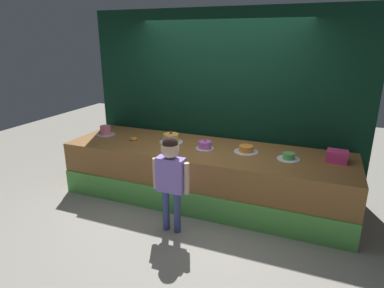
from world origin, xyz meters
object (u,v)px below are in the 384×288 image
object	(u,v)px
cake_far_right	(289,157)
cake_far_left	(106,131)
child_figure	(171,172)
pink_box	(337,156)
donut	(134,139)
cake_right	(246,149)
cake_left	(171,138)
cake_center	(205,145)

from	to	relation	value
cake_far_right	cake_far_left	bearing A→B (deg)	179.12
child_figure	pink_box	world-z (taller)	child_figure
donut	cake_far_left	world-z (taller)	cake_far_left
cake_right	pink_box	bearing A→B (deg)	3.43
donut	cake_far_left	xyz separation A→B (m)	(-0.57, 0.08, 0.05)
child_figure	pink_box	size ratio (longest dim) A/B	4.82
child_figure	cake_far_left	world-z (taller)	child_figure
cake_right	cake_far_right	world-z (taller)	cake_right
pink_box	cake_far_right	xyz separation A→B (m)	(-0.57, -0.14, -0.04)
cake_far_left	cake_right	distance (m)	2.27
donut	cake_left	world-z (taller)	cake_left
pink_box	cake_center	world-z (taller)	pink_box
child_figure	cake_right	world-z (taller)	child_figure
cake_left	cake_right	xyz separation A→B (m)	(1.13, -0.02, -0.02)
cake_far_left	cake_left	xyz separation A→B (m)	(1.13, 0.05, -0.01)
child_figure	cake_far_right	bearing A→B (deg)	38.16
donut	cake_center	distance (m)	1.14
child_figure	cake_left	world-z (taller)	child_figure
cake_far_left	cake_far_right	world-z (taller)	cake_far_left
child_figure	cake_far_left	xyz separation A→B (m)	(-1.63, 0.99, 0.06)
child_figure	cake_left	size ratio (longest dim) A/B	3.46
donut	cake_left	bearing A→B (deg)	12.58
cake_far_right	donut	bearing A→B (deg)	-179.08
child_figure	cake_left	bearing A→B (deg)	115.37
child_figure	cake_far_left	bearing A→B (deg)	148.61
child_figure	pink_box	distance (m)	2.09
child_figure	cake_far_right	distance (m)	1.54
cake_center	child_figure	bearing A→B (deg)	-94.48
cake_center	donut	bearing A→B (deg)	-178.31
donut	cake_far_right	bearing A→B (deg)	0.92
cake_far_left	pink_box	bearing A→B (deg)	1.68
cake_far_left	cake_center	xyz separation A→B (m)	(1.70, -0.05, -0.02)
donut	cake_far_right	size ratio (longest dim) A/B	0.38
cake_left	cake_far_right	distance (m)	1.71
cake_left	cake_right	distance (m)	1.14
cake_left	child_figure	bearing A→B (deg)	-64.63
cake_right	cake_center	bearing A→B (deg)	-172.18
pink_box	donut	world-z (taller)	pink_box
child_figure	cake_right	size ratio (longest dim) A/B	3.65
cake_right	cake_far_right	bearing A→B (deg)	-7.53
cake_far_left	cake_far_right	distance (m)	2.84
cake_center	cake_right	bearing A→B (deg)	7.82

